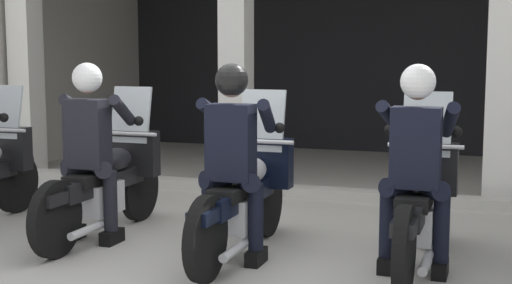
{
  "coord_description": "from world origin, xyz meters",
  "views": [
    {
      "loc": [
        2.0,
        -5.18,
        1.64
      ],
      "look_at": [
        0.0,
        0.47,
        0.9
      ],
      "focal_mm": 49.13,
      "sensor_mm": 36.0,
      "label": 1
    }
  ],
  "objects": [
    {
      "name": "kerb_strip",
      "position": [
        0.39,
        2.61,
        0.06
      ],
      "size": [
        10.16,
        0.24,
        0.12
      ],
      "primitive_type": "cube",
      "color": "#B7B5AD",
      "rests_on": "ground"
    },
    {
      "name": "police_officer_right",
      "position": [
        1.4,
        0.07,
        0.94
      ],
      "size": [
        0.63,
        0.61,
        1.58
      ],
      "rotation": [
        0.0,
        0.0,
        0.07
      ],
      "color": "black",
      "rests_on": "ground"
    },
    {
      "name": "motorcycle_center",
      "position": [
        0.0,
        0.2,
        0.5
      ],
      "size": [
        0.62,
        2.04,
        1.35
      ],
      "rotation": [
        0.0,
        0.0,
        -0.04
      ],
      "color": "black",
      "rests_on": "ground"
    },
    {
      "name": "station_building",
      "position": [
        0.39,
        5.34,
        2.18
      ],
      "size": [
        10.66,
        4.37,
        3.43
      ],
      "color": "black",
      "rests_on": "ground"
    },
    {
      "name": "motorcycle_left",
      "position": [
        -1.4,
        0.35,
        0.5
      ],
      "size": [
        0.62,
        2.04,
        1.35
      ],
      "rotation": [
        0.0,
        0.0,
        0.12
      ],
      "color": "black",
      "rests_on": "ground"
    },
    {
      "name": "police_officer_center",
      "position": [
        0.0,
        -0.09,
        0.94
      ],
      "size": [
        0.63,
        0.61,
        1.58
      ],
      "rotation": [
        0.0,
        0.0,
        -0.04
      ],
      "color": "black",
      "rests_on": "ground"
    },
    {
      "name": "ground_plane",
      "position": [
        0.0,
        3.0,
        0.0
      ],
      "size": [
        80.0,
        80.0,
        0.0
      ],
      "primitive_type": "plane",
      "color": "#A8A59E"
    },
    {
      "name": "police_officer_left",
      "position": [
        -1.4,
        0.07,
        0.94
      ],
      "size": [
        0.63,
        0.61,
        1.58
      ],
      "rotation": [
        0.0,
        0.0,
        0.12
      ],
      "color": "black",
      "rests_on": "ground"
    },
    {
      "name": "motorcycle_right",
      "position": [
        1.41,
        0.35,
        0.5
      ],
      "size": [
        0.62,
        2.04,
        1.35
      ],
      "rotation": [
        0.0,
        0.0,
        0.07
      ],
      "color": "black",
      "rests_on": "ground"
    }
  ]
}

